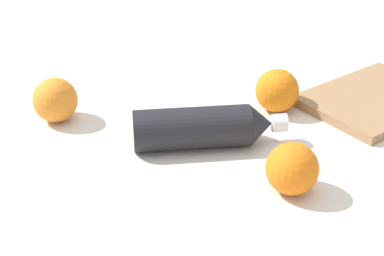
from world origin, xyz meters
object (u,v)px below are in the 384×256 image
Objects in this scene: cutting_board at (375,99)px; water_bottle at (205,127)px; orange_2 at (55,100)px; orange_0 at (292,169)px; orange_1 at (277,91)px.

water_bottle is at bearing -11.85° from cutting_board.
water_bottle is 0.28m from orange_2.
orange_1 reaches higher than orange_0.
orange_2 is (0.09, -0.44, 0.00)m from orange_0.
orange_2 is at bearing -78.09° from orange_0.
orange_2 is (0.11, -0.26, 0.01)m from water_bottle.
water_bottle is 2.80× the size of orange_2.
water_bottle reaches higher than cutting_board.
orange_0 is (0.02, 0.18, 0.00)m from water_bottle.
water_bottle is 0.18m from orange_0.
orange_2 is at bearing 154.73° from water_bottle.
orange_1 is 0.30× the size of cutting_board.
orange_2 is at bearing -43.40° from orange_1.
orange_1 is 0.41m from orange_2.
orange_0 is 0.98× the size of orange_1.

